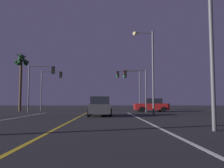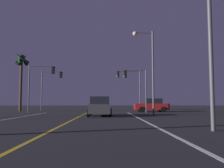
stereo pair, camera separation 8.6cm
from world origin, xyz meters
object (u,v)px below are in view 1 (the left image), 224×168
object	(u,v)px
traffic_light_near_left	(41,78)
traffic_light_far_right	(129,81)
car_ahead_far	(100,107)
car_crossing_side	(152,105)
traffic_light_near_right	(135,81)
street_lamp_right_far	(148,62)
palm_tree_left_far	(21,64)
traffic_light_far_left	(51,81)
street_lamp_right_near	(197,18)

from	to	relation	value
traffic_light_near_left	traffic_light_far_right	distance (m)	12.27
car_ahead_far	car_crossing_side	world-z (taller)	same
traffic_light_near_right	car_ahead_far	bearing A→B (deg)	61.58
car_ahead_far	street_lamp_right_far	xyz separation A→B (m)	(4.64, 1.79, 4.35)
traffic_light_far_right	palm_tree_left_far	distance (m)	15.45
traffic_light_near_right	traffic_light_far_left	size ratio (longest dim) A/B	0.91
street_lamp_right_near	traffic_light_near_left	bearing A→B (deg)	-57.66
car_crossing_side	traffic_light_far_left	distance (m)	14.48
street_lamp_right_near	traffic_light_far_right	bearing A→B (deg)	-88.22
traffic_light_far_right	street_lamp_right_far	bearing A→B (deg)	94.78
traffic_light_near_right	traffic_light_near_left	xyz separation A→B (m)	(-11.21, 0.00, 0.33)
car_ahead_far	traffic_light_near_right	size ratio (longest dim) A/B	0.84
car_ahead_far	traffic_light_far_right	world-z (taller)	traffic_light_far_right
traffic_light_far_left	street_lamp_right_near	xyz separation A→B (m)	(11.80, -23.99, 0.64)
car_ahead_far	traffic_light_far_left	xyz separation A→B (m)	(-7.33, 12.83, 3.35)
traffic_light_near_left	traffic_light_far_left	size ratio (longest dim) A/B	0.99
car_crossing_side	street_lamp_right_far	distance (m)	8.85
traffic_light_far_left	street_lamp_right_near	world-z (taller)	street_lamp_right_near
traffic_light_near_left	palm_tree_left_far	bearing A→B (deg)	129.81
traffic_light_far_right	traffic_light_far_left	distance (m)	11.05
car_crossing_side	palm_tree_left_far	xyz separation A→B (m)	(-17.85, 3.16, 5.87)
car_crossing_side	traffic_light_near_right	world-z (taller)	traffic_light_near_right
traffic_light_far_left	traffic_light_near_left	bearing A→B (deg)	-89.10
traffic_light_near_right	traffic_light_far_right	bearing A→B (deg)	-87.43
traffic_light_near_right	palm_tree_left_far	bearing A→B (deg)	-18.37
palm_tree_left_far	traffic_light_far_left	bearing A→B (deg)	4.78
traffic_light_near_right	street_lamp_right_far	size ratio (longest dim) A/B	0.62
car_crossing_side	traffic_light_far_right	bearing A→B (deg)	-53.60
car_crossing_side	palm_tree_left_far	bearing A→B (deg)	-10.05
traffic_light_far_right	traffic_light_far_left	world-z (taller)	traffic_light_far_right
traffic_light_near_right	street_lamp_right_far	world-z (taller)	street_lamp_right_far
car_ahead_far	traffic_light_near_left	xyz separation A→B (m)	(-7.24, 7.33, 3.31)
car_ahead_far	traffic_light_far_left	distance (m)	15.15
traffic_light_far_right	traffic_light_far_left	size ratio (longest dim) A/B	1.02
street_lamp_right_near	traffic_light_far_left	bearing A→B (deg)	-63.82
car_ahead_far	street_lamp_right_near	bearing A→B (deg)	-158.19
traffic_light_far_left	palm_tree_left_far	distance (m)	4.91
traffic_light_far_left	street_lamp_right_near	distance (m)	26.74
palm_tree_left_far	street_lamp_right_far	bearing A→B (deg)	-33.45
car_ahead_far	street_lamp_right_far	distance (m)	6.61
traffic_light_near_right	traffic_light_far_left	xyz separation A→B (m)	(-11.30, 5.50, 0.37)
street_lamp_right_far	palm_tree_left_far	bearing A→B (deg)	-33.45
traffic_light_near_left	traffic_light_far_left	distance (m)	5.50
car_ahead_far	traffic_light_near_left	distance (m)	10.82
car_ahead_far	palm_tree_left_far	distance (m)	17.98
traffic_light_far_right	street_lamp_right_far	distance (m)	11.11
traffic_light_far_right	street_lamp_right_near	distance (m)	24.01
traffic_light_near_right	street_lamp_right_near	xyz separation A→B (m)	(0.50, -18.49, 1.01)
traffic_light_far_right	palm_tree_left_far	world-z (taller)	palm_tree_left_far
traffic_light_far_right	car_ahead_far	bearing A→B (deg)	73.83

